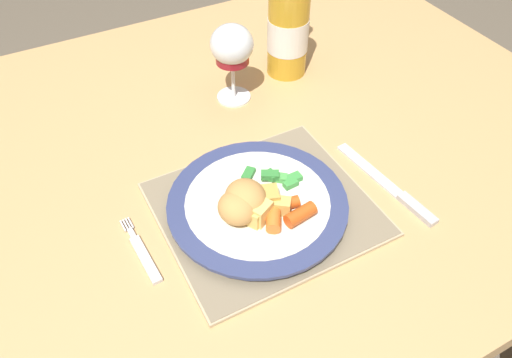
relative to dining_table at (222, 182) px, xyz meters
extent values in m
plane|color=brown|center=(0.00, 0.00, -0.66)|extent=(6.00, 6.00, 0.00)
cube|color=tan|center=(0.00, 0.00, 0.07)|extent=(1.37, 0.97, 0.04)
cube|color=tan|center=(0.63, 0.43, -0.30)|extent=(0.06, 0.06, 0.70)
cube|color=tan|center=(0.00, -0.16, 0.09)|extent=(0.31, 0.28, 0.01)
cube|color=#807259|center=(0.00, -0.16, 0.09)|extent=(0.30, 0.27, 0.00)
cylinder|color=white|center=(-0.01, -0.16, 0.10)|extent=(0.22, 0.22, 0.01)
cylinder|color=navy|center=(-0.01, -0.16, 0.11)|extent=(0.27, 0.27, 0.01)
cylinder|color=white|center=(-0.01, -0.16, 0.11)|extent=(0.21, 0.21, 0.00)
ellipsoid|color=#B77F3D|center=(-0.03, -0.16, 0.13)|extent=(0.07, 0.07, 0.04)
ellipsoid|color=tan|center=(-0.05, -0.17, 0.13)|extent=(0.06, 0.07, 0.04)
ellipsoid|color=tan|center=(-0.03, -0.16, 0.13)|extent=(0.07, 0.07, 0.05)
cube|color=green|center=(0.06, -0.15, 0.11)|extent=(0.03, 0.02, 0.01)
cube|color=green|center=(0.05, -0.15, 0.11)|extent=(0.02, 0.01, 0.01)
cube|color=#338438|center=(0.03, -0.13, 0.12)|extent=(0.01, 0.02, 0.01)
cube|color=green|center=(0.00, -0.16, 0.12)|extent=(0.03, 0.02, 0.01)
cube|color=#338438|center=(0.00, -0.11, 0.11)|extent=(0.03, 0.03, 0.01)
cube|color=#4CA84C|center=(0.04, -0.13, 0.11)|extent=(0.03, 0.03, 0.01)
cube|color=#338438|center=(0.03, -0.13, 0.12)|extent=(0.03, 0.03, 0.01)
cylinder|color=orange|center=(-0.01, -0.20, 0.12)|extent=(0.04, 0.05, 0.02)
cylinder|color=#CC5119|center=(-0.01, -0.19, 0.12)|extent=(0.03, 0.04, 0.02)
cylinder|color=#CC5119|center=(0.02, -0.19, 0.12)|extent=(0.03, 0.02, 0.02)
cylinder|color=#CC5119|center=(0.02, -0.22, 0.12)|extent=(0.05, 0.03, 0.02)
cube|color=silver|center=(-0.19, -0.16, 0.09)|extent=(0.02, 0.09, 0.01)
cube|color=silver|center=(-0.19, -0.11, 0.09)|extent=(0.01, 0.02, 0.01)
cube|color=silver|center=(-0.19, -0.09, 0.09)|extent=(0.00, 0.02, 0.00)
cube|color=silver|center=(-0.19, -0.09, 0.09)|extent=(0.00, 0.02, 0.00)
cube|color=silver|center=(-0.20, -0.09, 0.09)|extent=(0.00, 0.02, 0.00)
cube|color=silver|center=(-0.20, -0.09, 0.09)|extent=(0.00, 0.02, 0.00)
cube|color=silver|center=(0.19, -0.16, 0.09)|extent=(0.03, 0.14, 0.00)
cube|color=#B2B2B7|center=(0.20, -0.27, 0.09)|extent=(0.02, 0.07, 0.01)
cylinder|color=silver|center=(0.09, 0.12, 0.09)|extent=(0.06, 0.06, 0.00)
cylinder|color=silver|center=(0.09, 0.12, 0.12)|extent=(0.01, 0.01, 0.07)
ellipsoid|color=silver|center=(0.09, 0.12, 0.20)|extent=(0.08, 0.08, 0.07)
cylinder|color=maroon|center=(0.09, 0.12, 0.17)|extent=(0.06, 0.06, 0.02)
cylinder|color=gold|center=(0.22, 0.15, 0.18)|extent=(0.08, 0.08, 0.18)
cylinder|color=white|center=(0.22, 0.15, 0.17)|extent=(0.08, 0.08, 0.06)
cube|color=#DBB256|center=(-0.03, -0.19, 0.12)|extent=(0.03, 0.03, 0.03)
cube|color=#DBB256|center=(0.01, -0.19, 0.12)|extent=(0.03, 0.03, 0.02)
cube|color=#E5BC66|center=(-0.03, -0.19, 0.12)|extent=(0.04, 0.04, 0.03)
cube|color=gold|center=(0.00, -0.17, 0.12)|extent=(0.03, 0.04, 0.03)
camera|label=1|loc=(-0.24, -0.59, 0.66)|focal=35.00mm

